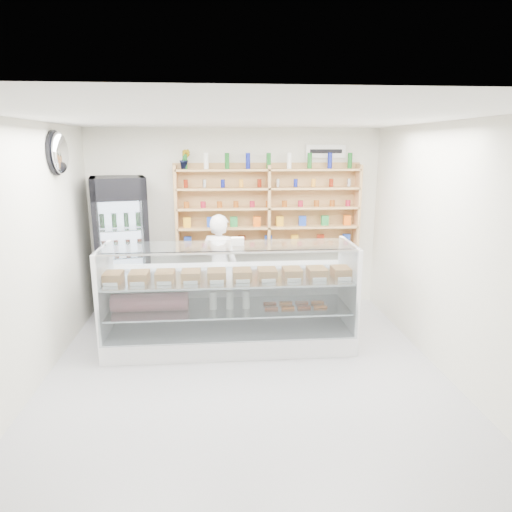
{
  "coord_description": "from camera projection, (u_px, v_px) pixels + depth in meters",
  "views": [
    {
      "loc": [
        -0.29,
        -4.62,
        2.54
      ],
      "look_at": [
        0.18,
        0.9,
        1.19
      ],
      "focal_mm": 32.0,
      "sensor_mm": 36.0,
      "label": 1
    }
  ],
  "objects": [
    {
      "name": "room",
      "position": [
        246.0,
        257.0,
        4.76
      ],
      "size": [
        5.0,
        5.0,
        5.0
      ],
      "color": "#9A9A9E",
      "rests_on": "ground"
    },
    {
      "name": "display_counter",
      "position": [
        230.0,
        319.0,
        5.85
      ],
      "size": [
        3.11,
        0.93,
        1.35
      ],
      "color": "white",
      "rests_on": "floor"
    },
    {
      "name": "shop_worker",
      "position": [
        220.0,
        267.0,
        6.73
      ],
      "size": [
        0.68,
        0.57,
        1.58
      ],
      "primitive_type": "imported",
      "rotation": [
        0.0,
        0.0,
        2.76
      ],
      "color": "white",
      "rests_on": "floor"
    },
    {
      "name": "drinks_cooler",
      "position": [
        122.0,
        248.0,
        6.77
      ],
      "size": [
        0.9,
        0.89,
        2.1
      ],
      "rotation": [
        0.0,
        0.0,
        0.23
      ],
      "color": "black",
      "rests_on": "floor"
    },
    {
      "name": "wall_shelving",
      "position": [
        268.0,
        208.0,
        7.03
      ],
      "size": [
        2.84,
        0.28,
        1.33
      ],
      "color": "tan",
      "rests_on": "back_wall"
    },
    {
      "name": "potted_plant",
      "position": [
        185.0,
        159.0,
        6.75
      ],
      "size": [
        0.18,
        0.15,
        0.29
      ],
      "primitive_type": "imported",
      "rotation": [
        0.0,
        0.0,
        -0.15
      ],
      "color": "#1E6626",
      "rests_on": "wall_shelving"
    },
    {
      "name": "security_mirror",
      "position": [
        60.0,
        153.0,
        5.5
      ],
      "size": [
        0.15,
        0.5,
        0.5
      ],
      "primitive_type": "ellipsoid",
      "color": "silver",
      "rests_on": "left_wall"
    },
    {
      "name": "wall_sign",
      "position": [
        326.0,
        151.0,
        7.02
      ],
      "size": [
        0.62,
        0.03,
        0.2
      ],
      "primitive_type": "cube",
      "color": "white",
      "rests_on": "back_wall"
    }
  ]
}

